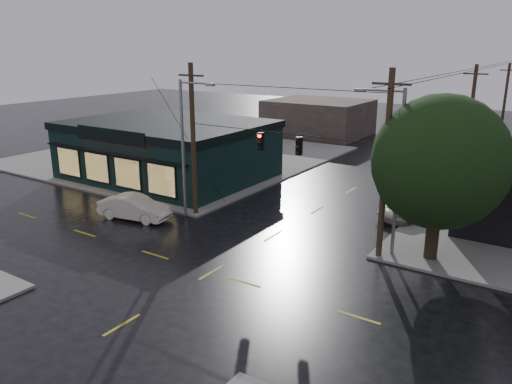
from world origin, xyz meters
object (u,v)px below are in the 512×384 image
Objects in this scene: corner_tree at (440,162)px; utility_pole_nw at (196,215)px; utility_pole_ne at (378,258)px; sedan_cream at (135,208)px; suv_silver at (410,208)px.

corner_tree is 16.41m from utility_pole_nw.
utility_pole_ne is 16.13m from sedan_cream.
corner_tree is 6.08m from utility_pole_ne.
utility_pole_nw is 2.07× the size of sedan_cream.
utility_pole_ne is at bearing -90.94° from sedan_cream.
sedan_cream is at bearing -169.67° from utility_pole_ne.
corner_tree is at bearing 26.84° from utility_pole_ne.
utility_pole_nw is at bearing -55.84° from sedan_cream.
utility_pole_ne is at bearing 0.00° from utility_pole_nw.
corner_tree reaches higher than sedan_cream.
suv_silver is at bearing 30.86° from utility_pole_nw.
utility_pole_nw and utility_pole_ne have the same top height.
utility_pole_nw is 13.00m from utility_pole_ne.
utility_pole_ne is 2.07× the size of sedan_cream.
suv_silver is (-0.56, 7.43, 0.71)m from utility_pole_ne.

